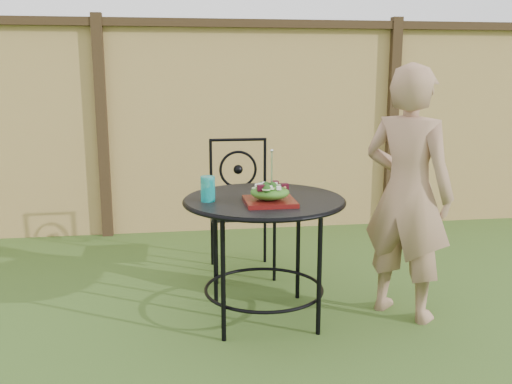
# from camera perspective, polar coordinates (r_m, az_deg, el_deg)

# --- Properties ---
(ground) EXTENTS (60.00, 60.00, 0.00)m
(ground) POSITION_cam_1_polar(r_m,az_deg,el_deg) (3.29, 5.18, -13.80)
(ground) COLOR #2B4817
(ground) RESTS_ON ground
(fence) EXTENTS (8.00, 0.12, 1.90)m
(fence) POSITION_cam_1_polar(r_m,az_deg,el_deg) (5.14, -0.42, 6.63)
(fence) COLOR tan
(fence) RESTS_ON ground
(patio_table) EXTENTS (0.92, 0.92, 0.72)m
(patio_table) POSITION_cam_1_polar(r_m,az_deg,el_deg) (3.26, 0.81, -2.99)
(patio_table) COLOR black
(patio_table) RESTS_ON ground
(patio_chair) EXTENTS (0.46, 0.46, 0.95)m
(patio_chair) POSITION_cam_1_polar(r_m,az_deg,el_deg) (4.09, -1.53, -1.08)
(patio_chair) COLOR black
(patio_chair) RESTS_ON ground
(diner) EXTENTS (0.62, 0.64, 1.48)m
(diner) POSITION_cam_1_polar(r_m,az_deg,el_deg) (3.39, 14.90, -0.16)
(diner) COLOR #9D7459
(diner) RESTS_ON ground
(salad_plate) EXTENTS (0.27, 0.27, 0.02)m
(salad_plate) POSITION_cam_1_polar(r_m,az_deg,el_deg) (3.09, 1.39, -0.96)
(salad_plate) COLOR #3D0809
(salad_plate) RESTS_ON patio_table
(salad) EXTENTS (0.21, 0.21, 0.08)m
(salad) POSITION_cam_1_polar(r_m,az_deg,el_deg) (3.08, 1.39, -0.01)
(salad) COLOR #235614
(salad) RESTS_ON salad_plate
(fork) EXTENTS (0.01, 0.01, 0.18)m
(fork) POSITION_cam_1_polar(r_m,az_deg,el_deg) (3.05, 1.59, 2.38)
(fork) COLOR silver
(fork) RESTS_ON salad
(drinking_glass) EXTENTS (0.08, 0.08, 0.14)m
(drinking_glass) POSITION_cam_1_polar(r_m,az_deg,el_deg) (3.14, -4.84, 0.32)
(drinking_glass) COLOR #0D9898
(drinking_glass) RESTS_ON patio_table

